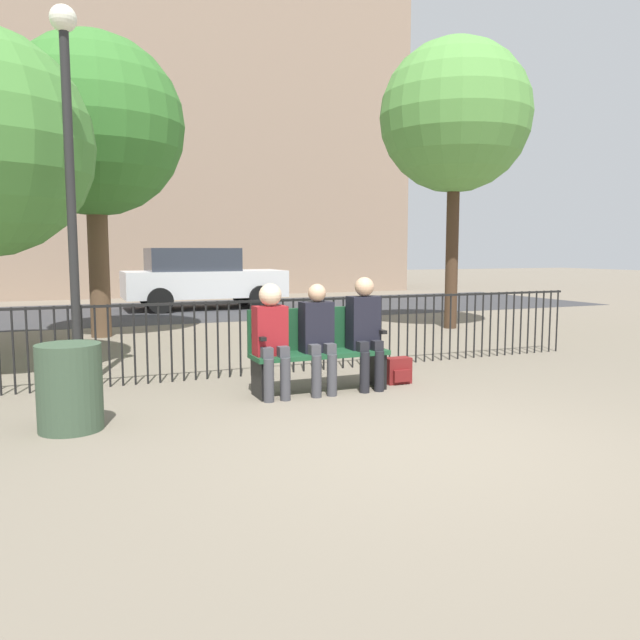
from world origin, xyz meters
TOP-DOWN VIEW (x-y plane):
  - ground_plane at (0.00, 0.00)m, footprint 80.00×80.00m
  - park_bench at (0.00, 2.05)m, footprint 1.53×0.45m
  - seated_person_0 at (-0.57, 1.93)m, footprint 0.34×0.39m
  - seated_person_1 at (-0.04, 1.93)m, footprint 0.34×0.39m
  - seated_person_2 at (0.53, 1.93)m, footprint 0.34×0.39m
  - backpack at (1.01, 2.03)m, footprint 0.30×0.20m
  - fence_railing at (-0.02, 3.14)m, footprint 9.01×0.03m
  - tree_0 at (-1.94, 7.59)m, footprint 3.14×3.14m
  - tree_2 at (4.63, 6.23)m, footprint 2.93×2.93m
  - lamp_post at (-2.46, 3.11)m, footprint 0.28×0.28m
  - street_surface at (0.00, 12.00)m, footprint 24.00×6.00m
  - parked_car_0 at (0.89, 12.32)m, footprint 4.20×1.94m
  - building_facade at (0.00, 20.00)m, footprint 20.00×6.00m
  - trash_bin at (-2.57, 1.46)m, footprint 0.55×0.55m

SIDE VIEW (x-z plane):
  - ground_plane at x=0.00m, z-range 0.00..0.00m
  - street_surface at x=0.00m, z-range 0.00..0.01m
  - backpack at x=1.01m, z-range 0.00..0.30m
  - trash_bin at x=-2.57m, z-range 0.00..0.76m
  - park_bench at x=0.00m, z-range 0.03..0.95m
  - fence_railing at x=-0.02m, z-range 0.08..1.03m
  - seated_person_1 at x=-0.04m, z-range 0.07..1.27m
  - seated_person_0 at x=-0.57m, z-range 0.09..1.30m
  - seated_person_2 at x=0.53m, z-range 0.08..1.34m
  - parked_car_0 at x=0.89m, z-range 0.03..1.65m
  - lamp_post at x=-2.46m, z-range 0.62..4.74m
  - tree_0 at x=-1.94m, z-range 1.05..6.35m
  - tree_2 at x=4.63m, z-range 1.32..6.95m
  - building_facade at x=0.00m, z-range 0.00..14.60m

